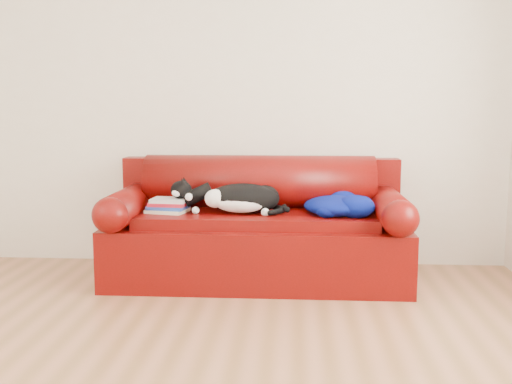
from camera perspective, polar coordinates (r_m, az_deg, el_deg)
ground at (r=3.02m, az=-8.41°, el=-16.11°), size 4.50×4.50×0.00m
room_shell at (r=2.79m, az=-6.47°, el=16.94°), size 4.52×4.02×2.61m
sofa_base at (r=4.31m, az=0.13°, el=-5.29°), size 2.10×0.90×0.50m
sofa_back at (r=4.49m, az=0.33°, el=-0.80°), size 2.10×1.01×0.88m
book_stack at (r=4.26m, az=-8.32°, el=-1.28°), size 0.31×0.26×0.10m
cat at (r=4.17m, az=-1.34°, el=-0.68°), size 0.74×0.35×0.26m
blanket at (r=4.16m, az=7.76°, el=-1.22°), size 0.52×0.48×0.16m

